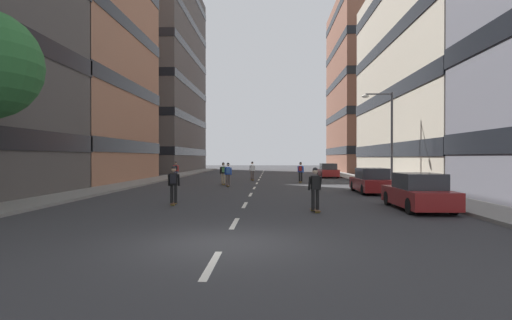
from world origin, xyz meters
name	(u,v)px	position (x,y,z in m)	size (l,w,h in m)	color
ground_plane	(257,182)	(0.00, 24.21, 0.00)	(145.25, 145.25, 0.00)	#333335
sidewalk_left	(156,179)	(-9.76, 27.23, 0.07)	(2.52, 66.57, 0.14)	gray
sidewalk_right	(363,180)	(9.76, 27.23, 0.07)	(2.52, 66.57, 0.14)	gray
lane_markings	(258,181)	(0.00, 25.50, 0.00)	(0.16, 57.20, 0.01)	silver
building_left_mid	(44,6)	(-19.01, 24.40, 15.65)	(16.09, 16.31, 31.11)	#9E6B51
building_left_far	(143,75)	(-19.01, 51.31, 15.11)	(16.09, 23.85, 30.05)	#4C4744
building_right_mid	(480,73)	(19.01, 24.40, 9.37)	(16.09, 23.10, 18.57)	#BCB29E
building_right_far	(387,86)	(19.01, 51.31, 13.11)	(16.09, 19.33, 26.03)	brown
parked_car_near	(371,182)	(7.30, 14.30, 0.70)	(1.82, 4.40, 1.52)	maroon
parked_car_mid	(328,171)	(7.30, 32.68, 0.70)	(1.82, 4.40, 1.52)	maroon
parked_car_far	(418,193)	(7.30, 6.68, 0.70)	(1.82, 4.40, 1.52)	maroon
streetlamp_right	(386,129)	(9.14, 17.58, 4.14)	(2.13, 0.30, 6.50)	#3F3F44
skater_0	(223,172)	(-2.57, 21.03, 1.02)	(0.57, 0.92, 1.78)	brown
skater_1	(176,170)	(-7.67, 26.37, 1.02)	(0.57, 0.92, 1.78)	brown
skater_2	(228,173)	(-2.01, 19.29, 1.02)	(0.55, 0.91, 1.78)	brown
skater_3	(174,183)	(-3.25, 7.88, 1.02)	(0.55, 0.92, 1.78)	brown
skater_4	(315,187)	(2.95, 5.84, 0.98)	(0.56, 0.92, 1.78)	brown
skater_5	(252,170)	(-0.58, 27.16, 0.98)	(0.57, 0.92, 1.78)	brown
skater_6	(301,171)	(3.72, 24.14, 1.02)	(0.57, 0.92, 1.78)	brown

